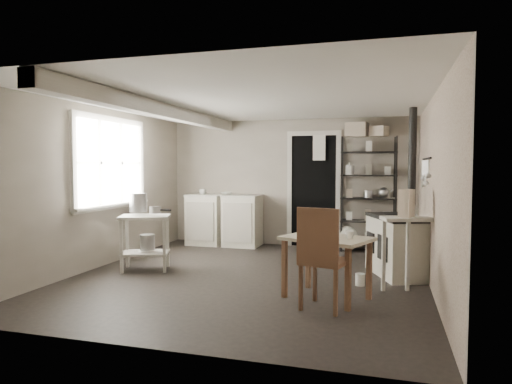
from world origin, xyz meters
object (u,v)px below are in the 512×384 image
(base_cabinets, at_px, (224,220))
(shelf_rack, at_px, (368,196))
(stockpot, at_px, (138,203))
(stove, at_px, (398,243))
(flour_sack, at_px, (347,237))
(chair, at_px, (325,261))
(prep_table, at_px, (145,242))
(work_table, at_px, (327,264))

(base_cabinets, relative_size, shelf_rack, 0.72)
(shelf_rack, bearing_deg, stockpot, -147.43)
(shelf_rack, bearing_deg, stove, -78.87)
(flour_sack, bearing_deg, chair, -89.24)
(prep_table, distance_m, shelf_rack, 3.79)
(stove, xyz_separation_m, flour_sack, (-0.79, 1.59, -0.20))
(shelf_rack, height_order, chair, shelf_rack)
(base_cabinets, distance_m, chair, 3.97)
(shelf_rack, height_order, flour_sack, shelf_rack)
(base_cabinets, height_order, flour_sack, base_cabinets)
(prep_table, bearing_deg, flour_sack, 40.59)
(base_cabinets, xyz_separation_m, chair, (2.28, -3.25, 0.03))
(stockpot, bearing_deg, chair, -21.52)
(stockpot, height_order, work_table, stockpot)
(base_cabinets, height_order, shelf_rack, shelf_rack)
(flour_sack, bearing_deg, stove, -63.52)
(prep_table, relative_size, stockpot, 2.91)
(prep_table, bearing_deg, work_table, -14.53)
(prep_table, height_order, work_table, prep_table)
(prep_table, xyz_separation_m, work_table, (2.62, -0.68, -0.02))
(prep_table, bearing_deg, base_cabinets, 80.67)
(stockpot, xyz_separation_m, base_cabinets, (0.50, 2.16, -0.48))
(prep_table, height_order, shelf_rack, shelf_rack)
(shelf_rack, relative_size, stove, 1.93)
(shelf_rack, bearing_deg, work_table, -99.98)
(stockpot, xyz_separation_m, stove, (3.53, 0.58, -0.50))
(base_cabinets, bearing_deg, stove, -27.53)
(chair, bearing_deg, prep_table, 172.32)
(shelf_rack, xyz_separation_m, work_table, (-0.31, -3.02, -0.57))
(base_cabinets, xyz_separation_m, stove, (3.03, -1.58, -0.02))
(flour_sack, bearing_deg, base_cabinets, -179.74)
(prep_table, distance_m, chair, 2.84)
(prep_table, relative_size, work_table, 0.86)
(chair, bearing_deg, flour_sack, 104.45)
(base_cabinets, bearing_deg, chair, -55.00)
(base_cabinets, relative_size, chair, 1.35)
(chair, bearing_deg, base_cabinets, 138.72)
(flour_sack, bearing_deg, prep_table, -139.41)
(shelf_rack, relative_size, work_table, 2.18)
(stove, height_order, work_table, stove)
(base_cabinets, relative_size, work_table, 1.58)
(work_table, bearing_deg, stockpot, 164.95)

